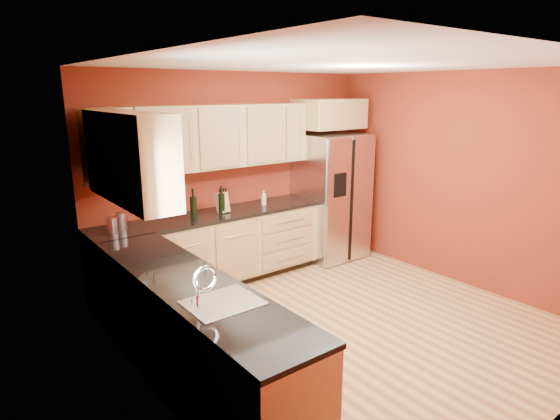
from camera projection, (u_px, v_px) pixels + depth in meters
name	position (u px, v px, depth m)	size (l,w,h in m)	color
floor	(341.00, 324.00, 4.87)	(4.00, 4.00, 0.00)	#9B693C
ceiling	(351.00, 64.00, 4.23)	(4.00, 4.00, 0.00)	white
wall_back	(236.00, 175.00, 6.09)	(4.00, 0.04, 2.60)	maroon
wall_left	(149.00, 242.00, 3.37)	(0.04, 4.00, 2.60)	maroon
wall_right	(462.00, 180.00, 5.73)	(0.04, 4.00, 2.60)	maroon
base_cabinets_back	(213.00, 252.00, 5.75)	(2.90, 0.60, 0.88)	#A88751
base_cabinets_left	(192.00, 337.00, 3.76)	(0.60, 2.80, 0.88)	#A88751
countertop_back	(212.00, 216.00, 5.63)	(2.90, 0.62, 0.04)	black
countertop_left	(190.00, 283.00, 3.66)	(0.62, 2.80, 0.04)	black
upper_cabinets_back	(225.00, 136.00, 5.69)	(2.30, 0.33, 0.75)	#A88751
upper_cabinets_left	(129.00, 157.00, 3.90)	(0.33, 1.35, 0.75)	#A88751
corner_upper_cabinet	(112.00, 145.00, 4.72)	(0.62, 0.33, 0.75)	#A88751
over_fridge_cabinet	(329.00, 114.00, 6.47)	(0.92, 0.60, 0.40)	#A88751
refrigerator	(331.00, 196.00, 6.70)	(0.90, 0.75, 1.78)	silver
window	(180.00, 224.00, 2.94)	(0.03, 0.90, 1.00)	white
sink_faucet	(222.00, 284.00, 3.23)	(0.50, 0.42, 0.30)	silver
canister_left	(112.00, 226.00, 4.84)	(0.11, 0.11, 0.17)	silver
canister_right	(121.00, 221.00, 4.99)	(0.11, 0.11, 0.18)	silver
wine_bottle_a	(222.00, 200.00, 5.61)	(0.08, 0.08, 0.34)	black
wine_bottle_b	(193.00, 203.00, 5.41)	(0.08, 0.08, 0.35)	black
knife_block	(222.00, 202.00, 5.68)	(0.12, 0.11, 0.25)	tan
soap_dispenser	(264.00, 198.00, 6.06)	(0.06, 0.06, 0.19)	silver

